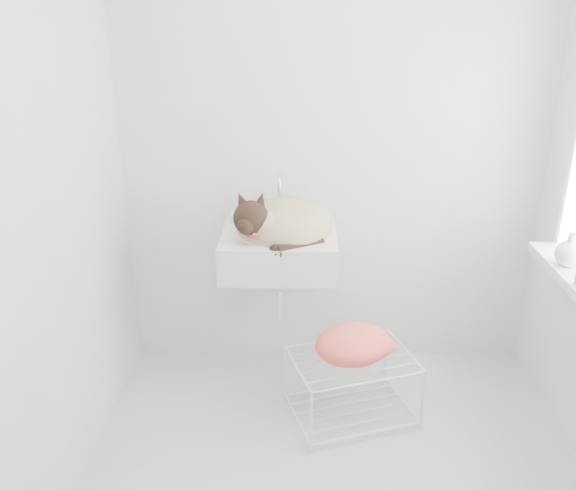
{
  "coord_description": "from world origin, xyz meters",
  "views": [
    {
      "loc": [
        -0.16,
        -2.05,
        1.92
      ],
      "look_at": [
        -0.22,
        0.5,
        0.88
      ],
      "focal_mm": 37.57,
      "sensor_mm": 36.0,
      "label": 1
    }
  ],
  "objects_px": {
    "cat": "(281,226)",
    "wire_rack": "(352,390)",
    "bottle_c": "(567,265)",
    "sink": "(279,232)"
  },
  "relations": [
    {
      "from": "cat",
      "to": "wire_rack",
      "type": "distance_m",
      "value": 0.88
    },
    {
      "from": "bottle_c",
      "to": "cat",
      "type": "bearing_deg",
      "value": 164.29
    },
    {
      "from": "sink",
      "to": "cat",
      "type": "xyz_separation_m",
      "value": [
        0.01,
        -0.02,
        0.04
      ]
    },
    {
      "from": "sink",
      "to": "cat",
      "type": "relative_size",
      "value": 1.03
    },
    {
      "from": "sink",
      "to": "cat",
      "type": "distance_m",
      "value": 0.05
    },
    {
      "from": "wire_rack",
      "to": "bottle_c",
      "type": "bearing_deg",
      "value": -3.2
    },
    {
      "from": "cat",
      "to": "bottle_c",
      "type": "distance_m",
      "value": 1.31
    },
    {
      "from": "sink",
      "to": "bottle_c",
      "type": "height_order",
      "value": "sink"
    },
    {
      "from": "cat",
      "to": "wire_rack",
      "type": "xyz_separation_m",
      "value": [
        0.35,
        -0.3,
        -0.74
      ]
    },
    {
      "from": "sink",
      "to": "wire_rack",
      "type": "bearing_deg",
      "value": -41.43
    }
  ]
}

